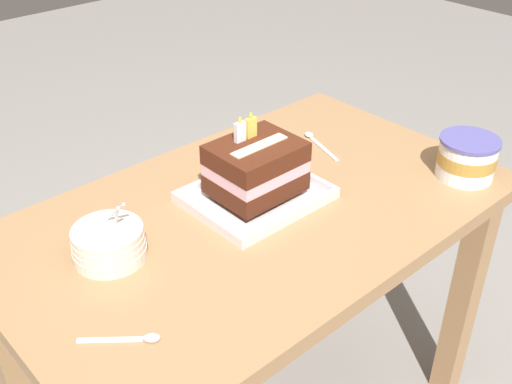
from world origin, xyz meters
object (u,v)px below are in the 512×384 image
object	(u,v)px
birthday_cake	(256,167)
foil_tray	(256,197)
serving_spoon_near_tray	(315,140)
ice_cream_tub	(467,157)
serving_spoon_by_bowls	(136,339)
bowl_stack	(109,243)

from	to	relation	value
birthday_cake	foil_tray	bearing A→B (deg)	-90.00
birthday_cake	serving_spoon_near_tray	xyz separation A→B (m)	(0.29, 0.10, -0.08)
foil_tray	ice_cream_tub	distance (m)	0.49
birthday_cake	serving_spoon_by_bowls	size ratio (longest dim) A/B	1.62
foil_tray	birthday_cake	distance (m)	0.07
foil_tray	serving_spoon_by_bowls	xyz separation A→B (m)	(-0.42, -0.18, -0.00)
ice_cream_tub	foil_tray	bearing A→B (deg)	149.76
serving_spoon_by_bowls	serving_spoon_near_tray	bearing A→B (deg)	21.41
foil_tray	ice_cream_tub	xyz separation A→B (m)	(0.42, -0.25, 0.04)
bowl_stack	serving_spoon_near_tray	world-z (taller)	bowl_stack
serving_spoon_near_tray	serving_spoon_by_bowls	world-z (taller)	same
serving_spoon_near_tray	serving_spoon_by_bowls	xyz separation A→B (m)	(-0.71, -0.28, -0.00)
serving_spoon_near_tray	serving_spoon_by_bowls	size ratio (longest dim) A/B	1.38
ice_cream_tub	bowl_stack	bearing A→B (deg)	159.56
birthday_cake	serving_spoon_by_bowls	xyz separation A→B (m)	(-0.42, -0.18, -0.08)
foil_tray	serving_spoon_by_bowls	distance (m)	0.46
foil_tray	birthday_cake	size ratio (longest dim) A/B	1.56
foil_tray	bowl_stack	world-z (taller)	bowl_stack
birthday_cake	bowl_stack	distance (m)	0.34
foil_tray	serving_spoon_by_bowls	bearing A→B (deg)	-156.96
foil_tray	ice_cream_tub	bearing A→B (deg)	-30.24
bowl_stack	serving_spoon_by_bowls	xyz separation A→B (m)	(-0.08, -0.22, -0.03)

